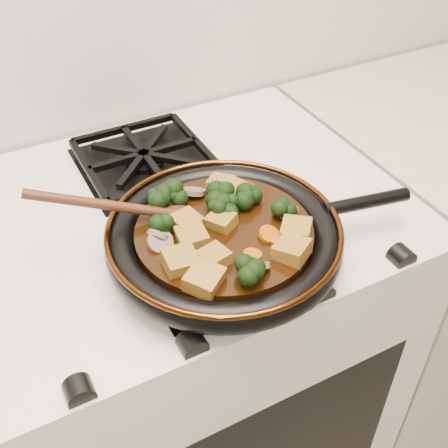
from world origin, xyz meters
name	(u,v)px	position (x,y,z in m)	size (l,w,h in m)	color
stove	(187,365)	(0.00, 1.69, 0.45)	(0.76, 0.60, 0.90)	silver
burner_grate_front	(212,250)	(0.00, 1.55, 0.91)	(0.23, 0.23, 0.03)	black
burner_grate_back	(144,158)	(0.00, 1.83, 0.91)	(0.23, 0.23, 0.03)	black
skillet	(225,237)	(0.01, 1.54, 0.94)	(0.47, 0.35, 0.05)	black
braising_sauce	(224,235)	(0.01, 1.54, 0.95)	(0.26, 0.26, 0.02)	black
tofu_cube_0	(204,279)	(-0.06, 1.45, 0.97)	(0.04, 0.05, 0.02)	olive
tofu_cube_1	(296,230)	(0.10, 1.48, 0.97)	(0.04, 0.04, 0.02)	olive
tofu_cube_2	(221,184)	(0.06, 1.63, 0.97)	(0.04, 0.04, 0.02)	olive
tofu_cube_3	(214,258)	(-0.03, 1.48, 0.97)	(0.04, 0.04, 0.02)	olive
tofu_cube_4	(292,250)	(0.07, 1.45, 0.97)	(0.04, 0.04, 0.02)	olive
tofu_cube_5	(221,221)	(0.01, 1.55, 0.97)	(0.04, 0.03, 0.02)	olive
tofu_cube_6	(237,192)	(0.07, 1.60, 0.97)	(0.04, 0.04, 0.02)	olive
tofu_cube_7	(186,223)	(-0.03, 1.57, 0.97)	(0.04, 0.04, 0.02)	olive
tofu_cube_8	(192,238)	(-0.04, 1.53, 0.97)	(0.04, 0.04, 0.02)	olive
tofu_cube_9	(181,261)	(-0.07, 1.50, 0.97)	(0.04, 0.04, 0.02)	olive
broccoli_floret_0	(250,272)	(0.00, 1.44, 0.97)	(0.06, 0.06, 0.05)	black
broccoli_floret_1	(162,199)	(-0.04, 1.63, 0.97)	(0.06, 0.06, 0.05)	black
broccoli_floret_2	(172,199)	(-0.03, 1.63, 0.97)	(0.06, 0.06, 0.05)	black
broccoli_floret_3	(223,197)	(0.04, 1.60, 0.97)	(0.06, 0.06, 0.05)	black
broccoli_floret_4	(284,213)	(0.11, 1.52, 0.97)	(0.06, 0.06, 0.05)	black
broccoli_floret_5	(222,212)	(0.02, 1.56, 0.97)	(0.06, 0.06, 0.05)	black
broccoli_floret_6	(223,206)	(0.03, 1.58, 0.97)	(0.06, 0.06, 0.05)	black
broccoli_floret_7	(167,226)	(-0.06, 1.57, 0.97)	(0.06, 0.06, 0.05)	black
broccoli_floret_8	(246,197)	(0.07, 1.58, 0.97)	(0.06, 0.06, 0.05)	black
carrot_coin_0	(269,235)	(0.06, 1.49, 0.96)	(0.03, 0.03, 0.01)	#AE4804
carrot_coin_1	(289,210)	(0.12, 1.53, 0.96)	(0.03, 0.03, 0.01)	#AE4804
carrot_coin_2	(279,240)	(0.07, 1.48, 0.96)	(0.03, 0.03, 0.01)	#AE4804
carrot_coin_3	(252,255)	(0.02, 1.47, 0.96)	(0.03, 0.03, 0.01)	#AE4804
carrot_coin_4	(217,206)	(0.03, 1.59, 0.96)	(0.03, 0.03, 0.01)	#AE4804
mushroom_slice_0	(158,236)	(-0.08, 1.56, 0.97)	(0.03, 0.03, 0.01)	brown
mushroom_slice_1	(160,242)	(-0.08, 1.55, 0.97)	(0.04, 0.04, 0.01)	brown
mushroom_slice_2	(194,191)	(0.01, 1.63, 0.97)	(0.04, 0.04, 0.01)	brown
mushroom_slice_3	(259,267)	(0.01, 1.44, 0.97)	(0.03, 0.03, 0.01)	brown
wooden_spoon	(137,209)	(-0.09, 1.61, 0.98)	(0.14, 0.07, 0.22)	#431F0E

